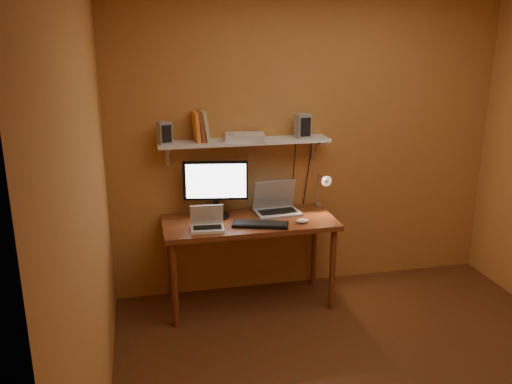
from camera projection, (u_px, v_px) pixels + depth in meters
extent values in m
cube|color=#AB7134|center=(308.00, 142.00, 4.66)|extent=(3.40, 0.02, 2.60)
cube|color=#AB7134|center=(88.00, 218.00, 2.81)|extent=(0.02, 3.20, 2.60)
cube|color=brown|center=(250.00, 223.00, 4.40)|extent=(1.40, 0.60, 0.04)
cylinder|color=brown|center=(175.00, 285.00, 4.15)|extent=(0.05, 0.05, 0.71)
cylinder|color=brown|center=(332.00, 270.00, 4.42)|extent=(0.05, 0.05, 0.71)
cylinder|color=brown|center=(170.00, 260.00, 4.60)|extent=(0.05, 0.05, 0.71)
cylinder|color=brown|center=(314.00, 247.00, 4.87)|extent=(0.05, 0.05, 0.71)
cube|color=silver|center=(245.00, 141.00, 4.39)|extent=(1.40, 0.25, 0.02)
cube|color=silver|center=(167.00, 155.00, 4.40)|extent=(0.03, 0.03, 0.18)
cube|color=silver|center=(313.00, 148.00, 4.65)|extent=(0.03, 0.03, 0.18)
cylinder|color=black|center=(216.00, 216.00, 4.47)|extent=(0.26, 0.26, 0.02)
cube|color=black|center=(216.00, 207.00, 4.44)|extent=(0.06, 0.05, 0.16)
cube|color=black|center=(215.00, 181.00, 4.38)|extent=(0.52, 0.12, 0.32)
cube|color=white|center=(216.00, 181.00, 4.36)|extent=(0.48, 0.08, 0.28)
cube|color=gray|center=(277.00, 213.00, 4.54)|extent=(0.38, 0.29, 0.02)
cube|color=black|center=(278.00, 211.00, 4.54)|extent=(0.32, 0.17, 0.00)
cube|color=gray|center=(274.00, 194.00, 4.59)|extent=(0.37, 0.11, 0.25)
cube|color=#13253E|center=(274.00, 194.00, 4.59)|extent=(0.32, 0.09, 0.21)
cube|color=silver|center=(207.00, 229.00, 4.18)|extent=(0.27, 0.20, 0.02)
cube|color=black|center=(207.00, 227.00, 4.18)|extent=(0.22, 0.11, 0.00)
cube|color=silver|center=(207.00, 215.00, 4.21)|extent=(0.26, 0.09, 0.17)
cube|color=black|center=(207.00, 215.00, 4.21)|extent=(0.23, 0.07, 0.15)
cube|color=black|center=(261.00, 224.00, 4.27)|extent=(0.47, 0.28, 0.02)
ellipsoid|color=silver|center=(302.00, 221.00, 4.32)|extent=(0.11, 0.08, 0.04)
cube|color=silver|center=(317.00, 207.00, 4.76)|extent=(0.05, 0.06, 0.08)
cylinder|color=silver|center=(318.00, 190.00, 4.71)|extent=(0.02, 0.02, 0.28)
cylinder|color=silver|center=(322.00, 177.00, 4.60)|extent=(0.01, 0.16, 0.01)
cone|color=silver|center=(325.00, 180.00, 4.52)|extent=(0.09, 0.09, 0.09)
sphere|color=#FFE0A5|center=(326.00, 180.00, 4.50)|extent=(0.04, 0.04, 0.04)
cube|color=gray|center=(164.00, 133.00, 4.22)|extent=(0.12, 0.12, 0.17)
cube|color=gray|center=(303.00, 126.00, 4.45)|extent=(0.12, 0.12, 0.20)
cube|color=orange|center=(196.00, 127.00, 4.29)|extent=(0.06, 0.17, 0.25)
cube|color=brown|center=(201.00, 126.00, 4.29)|extent=(0.07, 0.17, 0.25)
cube|color=#B8B18B|center=(205.00, 126.00, 4.30)|extent=(0.08, 0.17, 0.25)
cube|color=silver|center=(228.00, 138.00, 4.30)|extent=(0.10, 0.04, 0.06)
cylinder|color=black|center=(229.00, 139.00, 4.29)|extent=(0.04, 0.02, 0.03)
cube|color=silver|center=(245.00, 137.00, 4.38)|extent=(0.35, 0.26, 0.05)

